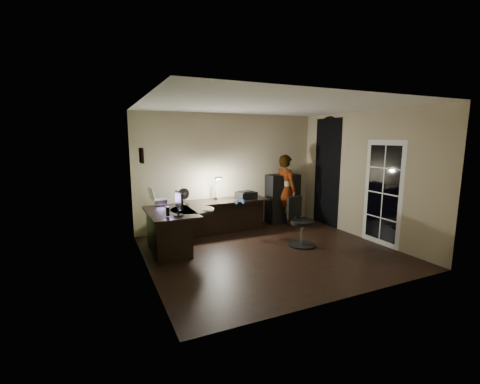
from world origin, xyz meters
name	(u,v)px	position (x,y,z in m)	size (l,w,h in m)	color
floor	(270,252)	(0.00, 0.00, -0.01)	(4.50, 4.00, 0.01)	black
ceiling	(272,105)	(0.00, 0.00, 2.71)	(4.50, 4.00, 0.01)	silver
wall_back	(229,171)	(0.00, 2.00, 1.35)	(4.50, 0.01, 2.70)	tan
wall_front	(351,200)	(0.00, -2.00, 1.35)	(4.50, 0.01, 2.70)	tan
wall_left	(145,189)	(-2.25, 0.00, 1.35)	(0.01, 4.00, 2.70)	tan
wall_right	(363,175)	(2.25, 0.00, 1.35)	(0.01, 4.00, 2.70)	tan
green_wall_overlay	(146,189)	(-2.24, 0.00, 1.35)	(0.00, 4.00, 2.70)	#506328
arched_doorway	(327,173)	(2.24, 1.15, 1.30)	(0.01, 0.90, 2.60)	black
french_door	(383,193)	(2.24, -0.55, 1.05)	(0.02, 0.92, 2.10)	white
framed_picture	(141,155)	(-2.22, 0.45, 1.85)	(0.04, 0.30, 0.25)	black
desk_left	(171,232)	(-1.70, 0.78, 0.39)	(0.84, 1.36, 0.79)	black
desk_right	(226,216)	(-0.24, 1.62, 0.37)	(1.96, 0.69, 0.74)	black
cabinet	(283,198)	(1.38, 1.78, 0.61)	(0.82, 0.41, 1.23)	black
laptop_stand	(160,202)	(-1.77, 1.39, 0.86)	(0.24, 0.20, 0.10)	silver
laptop	(160,194)	(-1.77, 1.39, 1.03)	(0.36, 0.33, 0.25)	silver
monitor	(178,207)	(-1.67, 0.32, 0.95)	(0.09, 0.45, 0.29)	black
mouse	(181,210)	(-1.55, 0.63, 0.82)	(0.07, 0.10, 0.04)	silver
phone	(187,204)	(-1.27, 1.20, 0.81)	(0.07, 0.14, 0.01)	black
pen	(172,215)	(-1.76, 0.37, 0.81)	(0.01, 0.13, 0.01)	black
speaker	(168,211)	(-1.84, 0.37, 0.89)	(0.06, 0.06, 0.16)	black
notepad	(208,209)	(-1.06, 0.53, 0.81)	(0.14, 0.19, 0.01)	silver
desk_fan	(184,197)	(-1.26, 1.48, 0.91)	(0.24, 0.13, 0.37)	black
headphones	(240,201)	(-0.11, 1.14, 0.78)	(0.20, 0.09, 0.10)	#154C9B
printer	(246,195)	(0.24, 1.55, 0.82)	(0.43, 0.33, 0.19)	black
desk_lamp	(215,188)	(-0.45, 1.74, 1.02)	(0.14, 0.26, 0.58)	black
office_chair	(302,222)	(0.75, 0.04, 0.48)	(0.54, 0.54, 0.97)	black
person	(285,189)	(1.37, 1.64, 0.87)	(0.62, 0.41, 1.73)	#D8A88C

